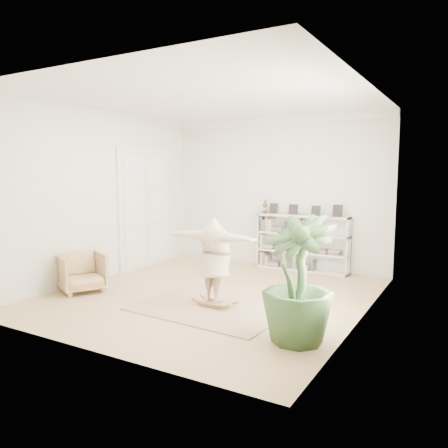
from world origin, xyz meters
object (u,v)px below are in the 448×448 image
object	(u,v)px
houseplant	(298,280)
rocker_board	(215,303)
bookshelf	(302,243)
person	(215,258)
armchair	(82,272)

from	to	relation	value
houseplant	rocker_board	bearing A→B (deg)	156.40
bookshelf	person	bearing A→B (deg)	-94.89
armchair	person	size ratio (longest dim) A/B	0.46
armchair	houseplant	distance (m)	4.55
person	bookshelf	bearing A→B (deg)	-91.63
rocker_board	person	world-z (taller)	person
bookshelf	person	size ratio (longest dim) A/B	1.24
rocker_board	houseplant	xyz separation A→B (m)	(1.76, -0.77, 0.79)
armchair	rocker_board	size ratio (longest dim) A/B	1.46
bookshelf	houseplant	world-z (taller)	houseplant
bookshelf	houseplant	size ratio (longest dim) A/B	1.27
armchair	rocker_board	xyz separation A→B (m)	(2.75, 0.43, -0.30)
bookshelf	rocker_board	xyz separation A→B (m)	(-0.29, -3.43, -0.56)
bookshelf	armchair	distance (m)	4.93
bookshelf	rocker_board	world-z (taller)	bookshelf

